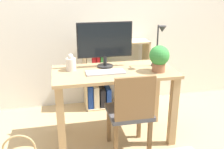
{
  "coord_description": "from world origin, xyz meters",
  "views": [
    {
      "loc": [
        -0.54,
        -2.38,
        1.56
      ],
      "look_at": [
        0.0,
        0.1,
        0.68
      ],
      "focal_mm": 42.0,
      "sensor_mm": 36.0,
      "label": 1
    }
  ],
  "objects_px": {
    "vase": "(71,64)",
    "potted_plant": "(159,57)",
    "monitor": "(105,41)",
    "bookshelf": "(104,78)",
    "chair": "(131,111)",
    "desk_lamp": "(160,42)",
    "keyboard": "(105,72)"
  },
  "relations": [
    {
      "from": "keyboard",
      "to": "chair",
      "type": "xyz_separation_m",
      "value": [
        0.19,
        -0.22,
        -0.32
      ]
    },
    {
      "from": "keyboard",
      "to": "bookshelf",
      "type": "xyz_separation_m",
      "value": [
        0.14,
        0.84,
        -0.36
      ]
    },
    {
      "from": "desk_lamp",
      "to": "chair",
      "type": "xyz_separation_m",
      "value": [
        -0.37,
        -0.29,
        -0.57
      ]
    },
    {
      "from": "desk_lamp",
      "to": "keyboard",
      "type": "bearing_deg",
      "value": -173.44
    },
    {
      "from": "chair",
      "to": "bookshelf",
      "type": "distance_m",
      "value": 1.06
    },
    {
      "from": "vase",
      "to": "potted_plant",
      "type": "relative_size",
      "value": 0.66
    },
    {
      "from": "monitor",
      "to": "potted_plant",
      "type": "relative_size",
      "value": 2.17
    },
    {
      "from": "bookshelf",
      "to": "monitor",
      "type": "bearing_deg",
      "value": -99.37
    },
    {
      "from": "keyboard",
      "to": "vase",
      "type": "height_order",
      "value": "vase"
    },
    {
      "from": "chair",
      "to": "bookshelf",
      "type": "relative_size",
      "value": 0.94
    },
    {
      "from": "desk_lamp",
      "to": "bookshelf",
      "type": "relative_size",
      "value": 0.49
    },
    {
      "from": "monitor",
      "to": "keyboard",
      "type": "xyz_separation_m",
      "value": [
        -0.03,
        -0.2,
        -0.26
      ]
    },
    {
      "from": "keyboard",
      "to": "chair",
      "type": "height_order",
      "value": "chair"
    },
    {
      "from": "keyboard",
      "to": "potted_plant",
      "type": "height_order",
      "value": "potted_plant"
    },
    {
      "from": "keyboard",
      "to": "potted_plant",
      "type": "relative_size",
      "value": 1.44
    },
    {
      "from": "potted_plant",
      "to": "monitor",
      "type": "bearing_deg",
      "value": 151.35
    },
    {
      "from": "potted_plant",
      "to": "bookshelf",
      "type": "bearing_deg",
      "value": 112.66
    },
    {
      "from": "keyboard",
      "to": "desk_lamp",
      "type": "distance_m",
      "value": 0.62
    },
    {
      "from": "vase",
      "to": "bookshelf",
      "type": "bearing_deg",
      "value": 56.54
    },
    {
      "from": "monitor",
      "to": "bookshelf",
      "type": "relative_size",
      "value": 0.64
    },
    {
      "from": "vase",
      "to": "potted_plant",
      "type": "xyz_separation_m",
      "value": [
        0.83,
        -0.21,
        0.07
      ]
    },
    {
      "from": "potted_plant",
      "to": "chair",
      "type": "height_order",
      "value": "potted_plant"
    },
    {
      "from": "vase",
      "to": "keyboard",
      "type": "bearing_deg",
      "value": -25.66
    },
    {
      "from": "potted_plant",
      "to": "chair",
      "type": "relative_size",
      "value": 0.31
    },
    {
      "from": "desk_lamp",
      "to": "chair",
      "type": "relative_size",
      "value": 0.52
    },
    {
      "from": "desk_lamp",
      "to": "vase",
      "type": "bearing_deg",
      "value": 174.35
    },
    {
      "from": "potted_plant",
      "to": "desk_lamp",
      "type": "bearing_deg",
      "value": 69.7
    },
    {
      "from": "vase",
      "to": "potted_plant",
      "type": "distance_m",
      "value": 0.86
    },
    {
      "from": "monitor",
      "to": "bookshelf",
      "type": "bearing_deg",
      "value": 80.63
    },
    {
      "from": "potted_plant",
      "to": "vase",
      "type": "bearing_deg",
      "value": 165.75
    },
    {
      "from": "keyboard",
      "to": "vase",
      "type": "xyz_separation_m",
      "value": [
        -0.31,
        0.15,
        0.06
      ]
    },
    {
      "from": "potted_plant",
      "to": "chair",
      "type": "xyz_separation_m",
      "value": [
        -0.32,
        -0.16,
        -0.45
      ]
    }
  ]
}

